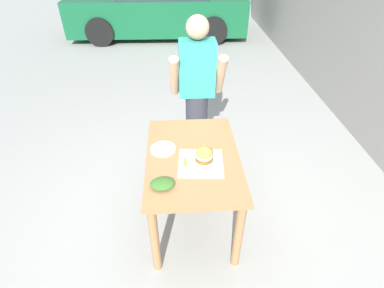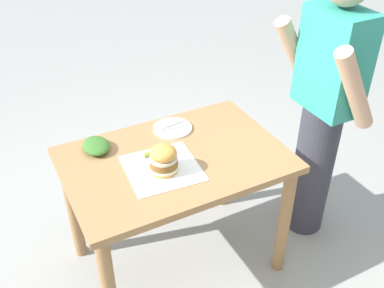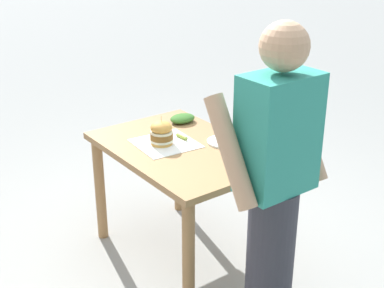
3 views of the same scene
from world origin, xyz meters
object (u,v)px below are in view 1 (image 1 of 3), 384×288
Objects in this scene: pickle_spear at (185,163)px; parked_car_near_curb at (159,4)px; patio_table at (193,168)px; diner_across_table at (197,95)px; sandwich at (204,156)px; side_salad at (162,184)px; side_plate_with_forks at (163,149)px.

pickle_spear is 0.02× the size of parked_car_near_curb.
patio_table is 0.68× the size of diner_across_table.
parked_car_near_curb is (-0.52, 6.09, -0.14)m from sandwich.
diner_across_table is at bearing 80.36° from pickle_spear.
parked_car_near_curb reaches higher than side_salad.
patio_table is 0.92m from diner_across_table.
parked_car_near_curb is (-0.19, 6.34, -0.09)m from side_salad.
patio_table is at bearing 130.09° from sandwich.
side_salad reaches higher than patio_table.
side_plate_with_forks is at bearing 131.40° from pickle_spear.
sandwich reaches higher than pickle_spear.
pickle_spear is 1.01m from diner_across_table.
parked_car_near_curb is at bearing 94.88° from sandwich.
sandwich is 0.41m from side_salad.
diner_across_table reaches higher than side_plate_with_forks.
patio_table is 0.27× the size of parked_car_near_curb.
diner_across_table is at bearing 89.11° from sandwich.
parked_car_near_curb is at bearing 94.15° from patio_table.
side_salad is at bearing -105.71° from diner_across_table.
patio_table is 12.52× the size of pickle_spear.
diner_across_table is (0.17, 0.99, 0.08)m from pickle_spear.
sandwich is 1.02× the size of side_salad.
parked_car_near_curb is at bearing 95.99° from diner_across_table.
parked_car_near_curb reaches higher than pickle_spear.
sandwich reaches higher than side_salad.
sandwich is 0.99m from diner_across_table.
pickle_spear is 0.30m from side_salad.
sandwich is at bearing -49.91° from patio_table.
side_salad is 0.11× the size of diner_across_table.
side_salad is at bearing -143.76° from sandwich.
sandwich is 2.01× the size of pickle_spear.
side_salad is 0.04× the size of parked_car_near_curb.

